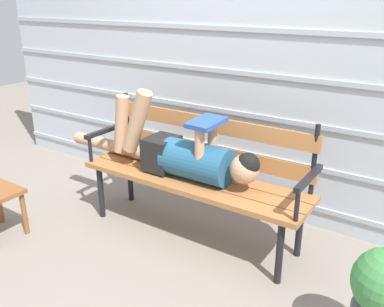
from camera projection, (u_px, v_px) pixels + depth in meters
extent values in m
plane|color=gray|center=(183.00, 241.00, 2.96)|extent=(12.00, 12.00, 0.00)
cube|color=#B2BCC6|center=(239.00, 51.00, 3.09)|extent=(5.16, 0.06, 2.51)
cube|color=#A3ADB7|center=(231.00, 186.00, 3.45)|extent=(5.16, 0.02, 0.04)
cube|color=#A3ADB7|center=(233.00, 150.00, 3.34)|extent=(5.16, 0.02, 0.04)
cube|color=#A3ADB7|center=(234.00, 113.00, 3.23)|extent=(5.16, 0.02, 0.04)
cube|color=#A3ADB7|center=(236.00, 72.00, 3.12)|extent=(5.16, 0.02, 0.04)
cube|color=#A3ADB7|center=(237.00, 29.00, 3.01)|extent=(5.16, 0.02, 0.04)
cube|color=#9E6638|center=(180.00, 188.00, 2.78)|extent=(1.67, 0.14, 0.04)
cube|color=#9E6638|center=(192.00, 180.00, 2.89)|extent=(1.67, 0.14, 0.04)
cube|color=#9E6638|center=(203.00, 173.00, 3.01)|extent=(1.67, 0.14, 0.04)
cube|color=#9E6638|center=(208.00, 152.00, 3.01)|extent=(1.61, 0.05, 0.11)
cube|color=#9E6638|center=(209.00, 124.00, 2.93)|extent=(1.61, 0.05, 0.11)
cylinder|color=black|center=(127.00, 121.00, 3.37)|extent=(0.03, 0.03, 0.46)
cylinder|color=black|center=(314.00, 160.00, 2.57)|extent=(0.03, 0.03, 0.46)
cylinder|color=black|center=(101.00, 192.00, 3.22)|extent=(0.04, 0.04, 0.42)
cylinder|color=black|center=(280.00, 253.00, 2.46)|extent=(0.04, 0.04, 0.42)
cylinder|color=black|center=(130.00, 177.00, 3.48)|extent=(0.04, 0.04, 0.42)
cylinder|color=black|center=(300.00, 228.00, 2.73)|extent=(0.04, 0.04, 0.42)
cube|color=black|center=(105.00, 131.00, 3.23)|extent=(0.04, 0.41, 0.03)
cylinder|color=black|center=(90.00, 149.00, 3.14)|extent=(0.03, 0.03, 0.20)
cube|color=black|center=(309.00, 178.00, 2.40)|extent=(0.04, 0.41, 0.03)
cylinder|color=black|center=(297.00, 205.00, 2.30)|extent=(0.03, 0.03, 0.20)
cylinder|color=#23567A|center=(197.00, 162.00, 2.82)|extent=(0.48, 0.26, 0.26)
cube|color=black|center=(162.00, 153.00, 2.97)|extent=(0.20, 0.25, 0.23)
sphere|color=tan|center=(245.00, 169.00, 2.62)|extent=(0.19, 0.19, 0.19)
sphere|color=black|center=(248.00, 165.00, 2.60)|extent=(0.16, 0.16, 0.16)
cylinder|color=tan|center=(137.00, 122.00, 2.93)|extent=(0.28, 0.11, 0.48)
cylinder|color=tan|center=(121.00, 124.00, 3.03)|extent=(0.15, 0.09, 0.44)
cylinder|color=tan|center=(116.00, 147.00, 3.31)|extent=(0.86, 0.10, 0.10)
cylinder|color=tan|center=(200.00, 148.00, 2.67)|extent=(0.06, 0.06, 0.27)
cylinder|color=tan|center=(212.00, 141.00, 2.79)|extent=(0.06, 0.06, 0.27)
cube|color=#284C9E|center=(206.00, 122.00, 2.68)|extent=(0.20, 0.26, 0.05)
cylinder|color=brown|center=(24.00, 213.00, 3.00)|extent=(0.04, 0.04, 0.33)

